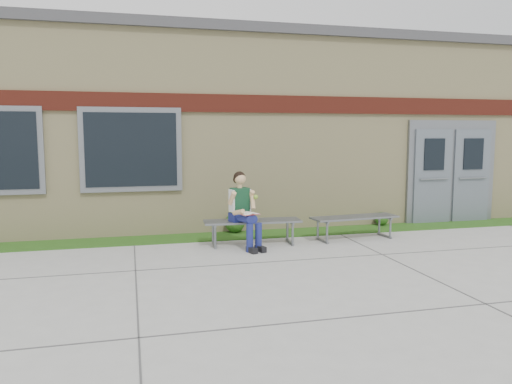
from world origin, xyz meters
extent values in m
plane|color=#9E9E99|center=(0.00, 0.00, 0.00)|extent=(80.00, 80.00, 0.00)
cube|color=#284713|center=(0.00, 2.60, 0.01)|extent=(16.00, 0.80, 0.02)
cube|color=beige|center=(0.00, 6.00, 2.00)|extent=(16.00, 6.00, 4.00)
cube|color=#3F3F42|center=(0.00, 6.00, 4.10)|extent=(16.20, 6.20, 0.20)
cube|color=maroon|center=(0.00, 2.97, 2.60)|extent=(16.00, 0.06, 0.35)
cube|color=slate|center=(-3.00, 2.96, 1.70)|extent=(1.90, 0.08, 1.60)
cube|color=black|center=(-3.00, 2.92, 1.70)|extent=(1.70, 0.04, 1.40)
cube|color=slate|center=(4.00, 2.96, 1.15)|extent=(2.20, 0.08, 2.30)
cube|color=slate|center=(3.50, 2.91, 1.05)|extent=(0.92, 0.06, 2.10)
cube|color=slate|center=(4.50, 2.91, 1.05)|extent=(0.92, 0.06, 2.10)
cube|color=slate|center=(-0.92, 1.76, 0.44)|extent=(1.77, 0.60, 0.03)
cube|color=slate|center=(-1.62, 1.76, 0.20)|extent=(0.07, 0.49, 0.40)
cube|color=slate|center=(-0.22, 1.76, 0.20)|extent=(0.07, 0.49, 0.40)
cube|color=slate|center=(1.08, 1.76, 0.42)|extent=(1.73, 0.62, 0.03)
cube|color=slate|center=(0.40, 1.76, 0.19)|extent=(0.08, 0.47, 0.39)
cube|color=slate|center=(1.76, 1.76, 0.19)|extent=(0.08, 0.47, 0.39)
cube|color=navy|center=(-1.17, 1.71, 0.53)|extent=(0.38, 0.32, 0.15)
cube|color=#0F371B|center=(-1.17, 1.69, 0.83)|extent=(0.35, 0.27, 0.45)
sphere|color=#DAAE78|center=(-1.16, 1.68, 1.22)|extent=(0.25, 0.25, 0.20)
sphere|color=black|center=(-1.17, 1.70, 1.24)|extent=(0.26, 0.26, 0.21)
cylinder|color=navy|center=(-1.18, 1.45, 0.55)|extent=(0.26, 0.43, 0.15)
cylinder|color=navy|center=(-1.02, 1.50, 0.55)|extent=(0.26, 0.43, 0.15)
cylinder|color=navy|center=(-1.10, 1.23, 0.24)|extent=(0.12, 0.12, 0.48)
cylinder|color=navy|center=(-0.93, 1.28, 0.24)|extent=(0.12, 0.12, 0.48)
cube|color=black|center=(-1.08, 1.16, 0.05)|extent=(0.16, 0.27, 0.10)
cube|color=black|center=(-0.91, 1.21, 0.05)|extent=(0.16, 0.27, 0.10)
cylinder|color=#DAAE78|center=(-1.33, 1.58, 0.89)|extent=(0.15, 0.23, 0.26)
cylinder|color=#DAAE78|center=(-0.97, 1.69, 0.89)|extent=(0.15, 0.23, 0.26)
cube|color=white|center=(-1.07, 1.36, 0.65)|extent=(0.35, 0.29, 0.01)
cube|color=#BA4548|center=(-1.07, 1.36, 0.64)|extent=(0.35, 0.30, 0.01)
sphere|color=#81B22F|center=(-0.91, 1.57, 0.90)|extent=(0.08, 0.08, 0.08)
sphere|color=#284713|center=(-1.02, 2.85, 0.22)|extent=(0.40, 0.40, 0.40)
sphere|color=#284713|center=(2.25, 2.85, 0.17)|extent=(0.29, 0.29, 0.29)
camera|label=1|loc=(-3.04, -6.85, 2.00)|focal=35.00mm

